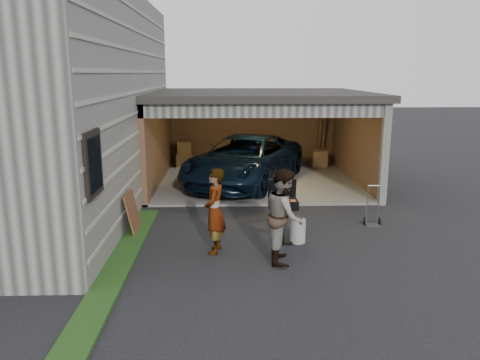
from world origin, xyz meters
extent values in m
plane|color=black|center=(0.00, 0.00, 0.00)|extent=(80.00, 80.00, 0.00)
cube|color=#474744|center=(-6.00, 4.00, 2.75)|extent=(7.00, 11.00, 5.50)
cube|color=#193814|center=(-2.25, -1.00, 0.03)|extent=(0.50, 8.00, 0.06)
cube|color=#605E59|center=(0.75, 6.50, 0.03)|extent=(6.50, 6.00, 0.06)
cube|color=#4B3B23|center=(0.75, 9.43, 1.35)|extent=(6.50, 0.15, 2.70)
cube|color=#4B3B23|center=(3.92, 6.50, 1.35)|extent=(0.15, 6.00, 2.70)
cube|color=#4B3B23|center=(-2.42, 6.50, 1.35)|extent=(0.15, 6.00, 2.70)
cube|color=#2D2B28|center=(0.75, 6.50, 2.80)|extent=(6.80, 6.30, 0.20)
cube|color=#474744|center=(0.75, 3.58, 2.52)|extent=(6.50, 0.16, 0.36)
cube|color=silver|center=(0.75, 4.80, 2.62)|extent=(6.00, 2.40, 0.06)
cube|color=#474744|center=(3.90, 3.55, 1.35)|extent=(0.20, 0.18, 2.70)
cube|color=olive|center=(-1.80, 8.70, 0.31)|extent=(0.60, 0.50, 0.50)
cube|color=olive|center=(-1.80, 8.70, 0.79)|extent=(0.50, 0.45, 0.45)
cube|color=olive|center=(3.20, 8.60, 0.36)|extent=(0.55, 0.50, 0.60)
cube|color=#532E1C|center=(3.38, 9.20, 1.20)|extent=(0.24, 0.43, 2.20)
imported|color=black|center=(0.31, 5.95, 0.74)|extent=(4.47, 5.90, 1.49)
imported|color=#A7B8D2|center=(-0.50, 0.28, 0.84)|extent=(0.49, 0.67, 1.69)
imported|color=#4A281D|center=(0.80, -0.20, 0.88)|extent=(0.76, 0.93, 1.77)
cube|color=black|center=(0.90, 0.78, 0.02)|extent=(0.37, 0.37, 0.04)
cylinder|color=black|center=(0.90, 0.78, 0.40)|extent=(0.06, 0.06, 0.75)
cube|color=black|center=(0.90, 0.78, 0.83)|extent=(0.59, 0.41, 0.18)
cube|color=#59595B|center=(0.90, 0.78, 0.90)|extent=(0.53, 0.36, 0.01)
cube|color=black|center=(0.90, 1.03, 1.10)|extent=(0.59, 0.11, 0.41)
cylinder|color=#B0B0AC|center=(1.21, 0.78, 0.25)|extent=(0.34, 0.34, 0.50)
cube|color=#532E1C|center=(-2.34, 1.51, 0.46)|extent=(0.23, 0.83, 0.91)
cube|color=slate|center=(3.12, 1.80, 0.02)|extent=(0.33, 0.23, 0.04)
cylinder|color=black|center=(2.96, 1.93, 0.08)|extent=(0.06, 0.16, 0.16)
cylinder|color=black|center=(3.31, 1.88, 0.08)|extent=(0.06, 0.16, 0.16)
cylinder|color=slate|center=(3.00, 1.92, 0.49)|extent=(0.03, 0.03, 0.93)
cylinder|color=slate|center=(3.27, 1.89, 0.49)|extent=(0.03, 0.03, 0.93)
cylinder|color=slate|center=(3.13, 1.91, 0.93)|extent=(0.27, 0.06, 0.03)
camera|label=1|loc=(-0.28, -8.44, 3.46)|focal=35.00mm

